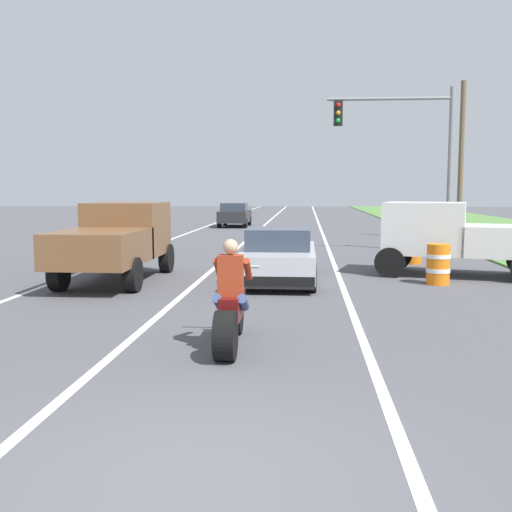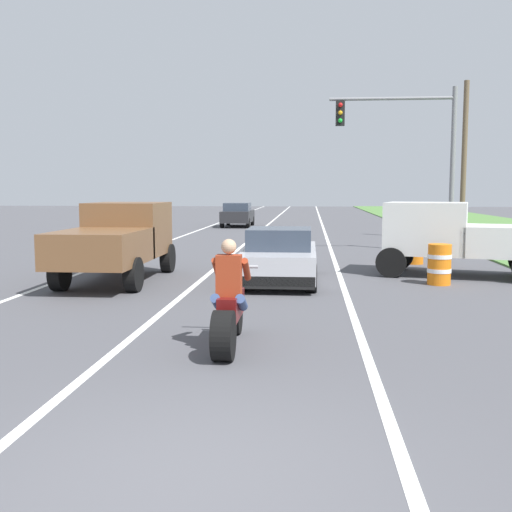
{
  "view_description": "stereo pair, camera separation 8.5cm",
  "coord_description": "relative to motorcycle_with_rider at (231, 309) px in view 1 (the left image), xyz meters",
  "views": [
    {
      "loc": [
        0.9,
        -4.52,
        2.32
      ],
      "look_at": [
        -0.09,
        7.47,
        1.0
      ],
      "focal_mm": 42.41,
      "sensor_mm": 36.0,
      "label": 1
    },
    {
      "loc": [
        0.98,
        -4.52,
        2.32
      ],
      "look_at": [
        -0.09,
        7.47,
        1.0
      ],
      "focal_mm": 42.41,
      "sensor_mm": 36.0,
      "label": 2
    }
  ],
  "objects": [
    {
      "name": "traffic_light_mast_near",
      "position": [
        4.9,
        14.09,
        3.4
      ],
      "size": [
        4.56,
        0.34,
        6.0
      ],
      "color": "gray",
      "rests_on": "ground"
    },
    {
      "name": "pickup_truck_right_shoulder_white",
      "position": [
        5.23,
        8.03,
        0.51
      ],
      "size": [
        5.14,
        3.14,
        1.98
      ],
      "color": "silver",
      "rests_on": "ground"
    },
    {
      "name": "ground_plane",
      "position": [
        0.17,
        -4.05,
        -0.59
      ],
      "size": [
        160.0,
        160.0,
        0.0
      ],
      "primitive_type": "plane",
      "color": "#4C4C51"
    },
    {
      "name": "utility_pole_roadside",
      "position": [
        8.19,
        20.23,
        3.03
      ],
      "size": [
        0.24,
        0.24,
        7.25
      ],
      "primitive_type": "cylinder",
      "color": "brown",
      "rests_on": "ground"
    },
    {
      "name": "sports_car_silver",
      "position": [
        0.41,
        6.58,
        0.04
      ],
      "size": [
        1.84,
        4.3,
        1.37
      ],
      "color": "#B7B7BC",
      "rests_on": "ground"
    },
    {
      "name": "lane_stripe_left_solid",
      "position": [
        -5.23,
        15.95,
        -0.59
      ],
      "size": [
        0.14,
        120.0,
        0.01
      ],
      "primitive_type": "cube",
      "color": "white",
      "rests_on": "ground"
    },
    {
      "name": "lane_stripe_right_solid",
      "position": [
        1.97,
        15.95,
        -0.59
      ],
      "size": [
        0.14,
        120.0,
        0.01
      ],
      "primitive_type": "cube",
      "color": "white",
      "rests_on": "ground"
    },
    {
      "name": "pickup_truck_left_lane_brown",
      "position": [
        -3.71,
        6.37,
        0.51
      ],
      "size": [
        2.02,
        4.8,
        1.98
      ],
      "color": "brown",
      "rests_on": "ground"
    },
    {
      "name": "distant_car_far_ahead",
      "position": [
        -3.39,
        29.29,
        0.18
      ],
      "size": [
        1.8,
        4.0,
        1.5
      ],
      "color": "#262628",
      "rests_on": "ground"
    },
    {
      "name": "construction_barrel_nearest",
      "position": [
        4.33,
        6.46,
        -0.09
      ],
      "size": [
        0.58,
        0.58,
        1.0
      ],
      "color": "orange",
      "rests_on": "ground"
    },
    {
      "name": "construction_barrel_mid",
      "position": [
        4.44,
        10.67,
        -0.09
      ],
      "size": [
        0.58,
        0.58,
        1.0
      ],
      "color": "orange",
      "rests_on": "ground"
    },
    {
      "name": "motorcycle_with_rider",
      "position": [
        0.0,
        0.0,
        0.0
      ],
      "size": [
        0.7,
        2.21,
        1.62
      ],
      "color": "black",
      "rests_on": "ground"
    },
    {
      "name": "lane_stripe_centre_dashed",
      "position": [
        -1.63,
        15.95,
        -0.59
      ],
      "size": [
        0.14,
        120.0,
        0.01
      ],
      "primitive_type": "cube",
      "color": "white",
      "rests_on": "ground"
    }
  ]
}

